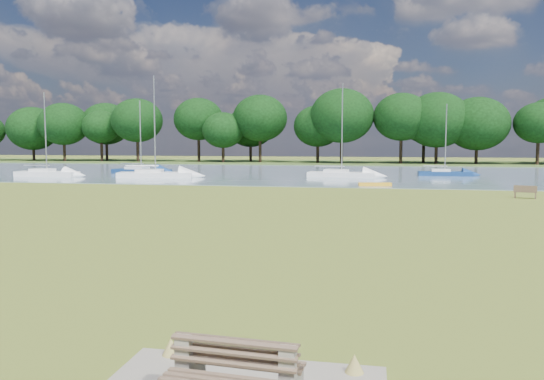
% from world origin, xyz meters
% --- Properties ---
extents(ground, '(220.00, 220.00, 0.00)m').
position_xyz_m(ground, '(0.00, 0.00, 0.00)').
color(ground, olive).
extents(river, '(220.00, 40.00, 0.10)m').
position_xyz_m(river, '(0.00, 42.00, 0.00)').
color(river, slate).
rests_on(river, ground).
extents(far_bank, '(220.00, 20.00, 0.40)m').
position_xyz_m(far_bank, '(0.00, 72.00, 0.00)').
color(far_bank, '#4C6626').
rests_on(far_bank, ground).
extents(bench_pair, '(1.89, 1.20, 0.98)m').
position_xyz_m(bench_pair, '(0.00, -14.00, 0.50)').
color(bench_pair, gray).
rests_on(bench_pair, concrete_pad).
extents(riverbank_bench, '(1.47, 0.84, 0.87)m').
position_xyz_m(riverbank_bench, '(11.63, 16.28, 0.44)').
color(riverbank_bench, brown).
rests_on(riverbank_bench, ground).
extents(kayak, '(2.78, 1.04, 0.27)m').
position_xyz_m(kayak, '(1.94, 24.00, 0.19)').
color(kayak, gold).
rests_on(kayak, river).
extents(tree_line, '(146.01, 9.61, 11.63)m').
position_xyz_m(tree_line, '(1.21, 68.00, 6.94)').
color(tree_line, black).
rests_on(tree_line, far_bank).
extents(sailboat_1, '(7.16, 2.72, 9.68)m').
position_xyz_m(sailboat_1, '(-1.55, 34.56, 0.53)').
color(sailboat_1, white).
rests_on(sailboat_1, river).
extents(sailboat_2, '(6.63, 1.90, 8.81)m').
position_xyz_m(sailboat_2, '(-32.18, 29.46, 0.55)').
color(sailboat_2, white).
rests_on(sailboat_2, river).
extents(sailboat_3, '(5.60, 1.68, 7.69)m').
position_xyz_m(sailboat_3, '(9.26, 38.53, 0.50)').
color(sailboat_3, navy).
rests_on(sailboat_3, river).
extents(sailboat_4, '(7.86, 3.63, 10.36)m').
position_xyz_m(sailboat_4, '(-20.31, 30.21, 0.56)').
color(sailboat_4, white).
rests_on(sailboat_4, river).
extents(sailboat_6, '(7.17, 3.14, 8.31)m').
position_xyz_m(sailboat_6, '(-24.41, 35.75, 0.53)').
color(sailboat_6, navy).
rests_on(sailboat_6, river).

